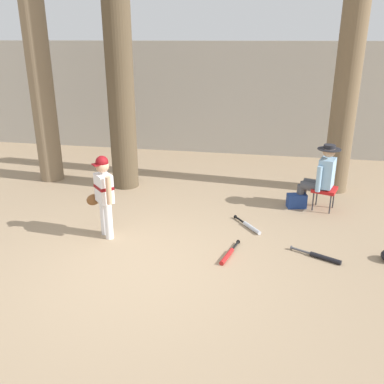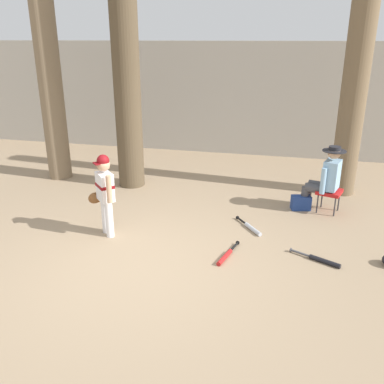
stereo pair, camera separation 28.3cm
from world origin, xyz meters
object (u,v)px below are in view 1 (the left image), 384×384
at_px(tree_near_player, 120,81).
at_px(folding_stool, 324,190).
at_px(handbag_beside_stool, 297,201).
at_px(bat_black_composite, 321,257).
at_px(seated_spectator, 321,175).
at_px(bat_aluminum_silver, 250,227).
at_px(tree_far_left, 36,42).
at_px(young_ballplayer, 103,191).
at_px(bat_red_barrel, 228,255).
at_px(tree_behind_spectator, 350,59).

bearing_deg(tree_near_player, folding_stool, -7.87).
height_order(handbag_beside_stool, bat_black_composite, handbag_beside_stool).
bearing_deg(seated_spectator, bat_aluminum_silver, -136.33).
distance_m(handbag_beside_stool, tree_far_left, 5.92).
bearing_deg(tree_near_player, bat_aluminum_silver, -31.00).
relative_size(young_ballplayer, bat_red_barrel, 1.83).
bearing_deg(tree_behind_spectator, young_ballplayer, -142.70).
distance_m(folding_stool, bat_black_composite, 1.93).
height_order(tree_near_player, tree_behind_spectator, tree_behind_spectator).
relative_size(tree_near_player, young_ballplayer, 3.80).
xyz_separation_m(young_ballplayer, bat_black_composite, (3.25, -0.12, -0.71)).
bearing_deg(seated_spectator, bat_black_composite, -93.07).
distance_m(seated_spectator, tree_far_left, 6.05).
bearing_deg(bat_red_barrel, young_ballplayer, 171.10).
bearing_deg(bat_black_composite, folding_stool, 84.05).
distance_m(young_ballplayer, bat_red_barrel, 2.10).
relative_size(tree_near_player, bat_aluminum_silver, 8.00).
relative_size(tree_near_player, tree_behind_spectator, 0.86).
distance_m(tree_near_player, seated_spectator, 4.16).
height_order(tree_near_player, bat_black_composite, tree_near_player).
relative_size(seated_spectator, handbag_beside_stool, 3.53).
xyz_separation_m(young_ballplayer, bat_red_barrel, (1.96, -0.31, -0.71)).
bearing_deg(bat_red_barrel, tree_near_player, 133.05).
bearing_deg(handbag_beside_stool, tree_behind_spectator, 54.54).
height_order(young_ballplayer, bat_black_composite, young_ballplayer).
relative_size(young_ballplayer, seated_spectator, 1.09).
bearing_deg(tree_behind_spectator, seated_spectator, -111.38).
height_order(handbag_beside_stool, bat_red_barrel, handbag_beside_stool).
bearing_deg(tree_behind_spectator, bat_red_barrel, -119.78).
bearing_deg(tree_far_left, bat_aluminum_silver, -21.36).
height_order(seated_spectator, bat_black_composite, seated_spectator).
bearing_deg(folding_stool, bat_red_barrel, -125.74).
distance_m(young_ballplayer, seated_spectator, 3.81).
relative_size(tree_far_left, bat_black_composite, 9.12).
bearing_deg(folding_stool, bat_black_composite, -95.95).
bearing_deg(handbag_beside_stool, bat_black_composite, -81.80).
height_order(folding_stool, bat_aluminum_silver, folding_stool).
bearing_deg(tree_far_left, tree_near_player, -3.89).
height_order(young_ballplayer, bat_aluminum_silver, young_ballplayer).
height_order(tree_behind_spectator, bat_black_composite, tree_behind_spectator).
bearing_deg(tree_near_player, young_ballplayer, -78.00).
height_order(bat_black_composite, bat_aluminum_silver, same).
height_order(young_ballplayer, handbag_beside_stool, young_ballplayer).
xyz_separation_m(tree_behind_spectator, handbag_beside_stool, (-0.79, -1.12, -2.42)).
bearing_deg(bat_aluminum_silver, bat_red_barrel, -103.69).
bearing_deg(folding_stool, tree_far_left, 173.35).
xyz_separation_m(tree_near_player, folding_stool, (3.94, -0.54, -1.78)).
xyz_separation_m(handbag_beside_stool, bat_red_barrel, (-1.03, -2.07, -0.10)).
distance_m(tree_behind_spectator, seated_spectator, 2.24).
distance_m(tree_near_player, tree_behind_spectator, 4.32).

